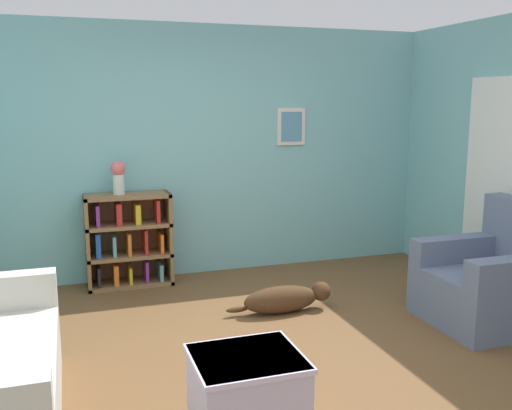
% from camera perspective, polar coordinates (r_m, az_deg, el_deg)
% --- Properties ---
extents(ground_plane, '(14.00, 14.00, 0.00)m').
position_cam_1_polar(ground_plane, '(4.28, 1.75, -14.92)').
color(ground_plane, brown).
extents(wall_back, '(5.60, 0.13, 2.60)m').
position_cam_1_polar(wall_back, '(6.05, -5.55, 5.34)').
color(wall_back, '#7AB7BC').
rests_on(wall_back, ground_plane).
extents(bookshelf, '(0.83, 0.35, 0.93)m').
position_cam_1_polar(bookshelf, '(5.84, -12.66, -3.45)').
color(bookshelf, olive).
rests_on(bookshelf, ground_plane).
extents(recliner_chair, '(0.94, 0.90, 1.01)m').
position_cam_1_polar(recliner_chair, '(5.17, 22.69, -7.03)').
color(recliner_chair, slate).
rests_on(recliner_chair, ground_plane).
extents(coffee_table, '(0.60, 0.54, 0.45)m').
position_cam_1_polar(coffee_table, '(3.32, -0.89, -18.18)').
color(coffee_table, '#BCB2D1').
rests_on(coffee_table, ground_plane).
extents(dog, '(0.96, 0.22, 0.24)m').
position_cam_1_polar(dog, '(5.05, 2.98, -9.33)').
color(dog, '#472D19').
rests_on(dog, ground_plane).
extents(vase, '(0.14, 0.14, 0.33)m').
position_cam_1_polar(vase, '(5.70, -13.61, 2.88)').
color(vase, silver).
rests_on(vase, bookshelf).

